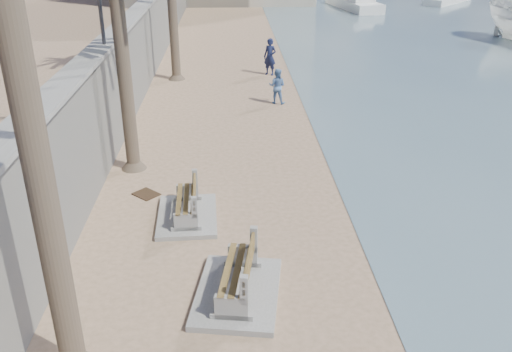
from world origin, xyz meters
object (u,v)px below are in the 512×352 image
bench_near (238,277)px  yacht_far (353,4)px  person_b (277,84)px  bench_far (187,204)px  person_a (270,54)px

bench_near → yacht_far: 42.85m
yacht_far → person_b: bearing=151.3°
bench_near → person_b: size_ratio=1.62×
bench_far → person_a: size_ratio=1.09×
bench_far → yacht_far: 40.01m
bench_far → person_b: size_ratio=1.38×
person_a → bench_near: bearing=-65.0°
bench_near → person_a: person_a is taller
bench_near → bench_far: bench_near is taller
bench_near → person_a: size_ratio=1.28×
person_b → yacht_far: person_b is taller
bench_far → person_a: 15.15m
bench_near → bench_far: size_ratio=1.17×
yacht_far → bench_near: bearing=154.5°
yacht_far → bench_far: bearing=151.4°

